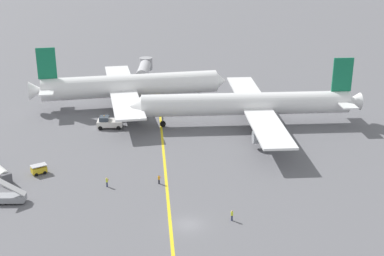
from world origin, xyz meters
name	(u,v)px	position (x,y,z in m)	size (l,w,h in m)	color
ground_plane	(188,224)	(0.00, 0.00, 0.00)	(600.00, 600.00, 0.00)	slate
taxiway_stripe	(167,194)	(-2.44, 10.00, 0.00)	(0.50, 120.00, 0.01)	yellow
airliner_at_gate_left	(129,86)	(-8.82, 57.95, 5.10)	(48.29, 47.07, 15.32)	white
airliner_being_pushed	(248,104)	(17.42, 41.41, 4.79)	(51.44, 49.48, 14.89)	white
pushback_tug	(109,122)	(-13.26, 42.68, 1.23)	(8.77, 3.64, 2.91)	white
gse_baggage_cart_trailing	(39,169)	(-24.67, 20.04, 0.86)	(3.15, 2.64, 1.71)	gold
gse_stair_truck_yellow	(11,197)	(-27.25, 9.57, 1.03)	(4.76, 2.36, 4.06)	gray
gse_fuel_bowser_stubby	(2,174)	(-30.46, 17.58, 1.33)	(4.33, 5.10, 2.40)	silver
ground_crew_wing_walker_right	(232,215)	(6.60, 0.44, 0.90)	(0.36, 0.36, 1.73)	#2D3351
ground_crew_marshaller_foreground	(107,182)	(-12.42, 13.63, 0.92)	(0.49, 0.36, 1.76)	#2D3351
ground_crew_ramp_agent_by_cones	(159,179)	(-3.64, 13.88, 0.84)	(0.50, 0.36, 1.62)	black
jet_bridge	(144,68)	(-4.72, 80.20, 4.07)	(4.97, 16.20, 5.85)	#B7B7BC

